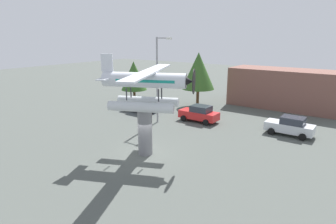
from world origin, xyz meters
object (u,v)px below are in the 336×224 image
Objects in this scene: display_pedestal at (145,132)px; car_far_silver at (290,126)px; car_mid_red at (199,113)px; tree_west at (134,76)px; storefront_building at (286,89)px; streetlight_primary at (158,75)px; car_near_blue at (140,105)px; tree_east at (198,71)px; floatplane_monument at (146,87)px.

display_pedestal is 13.74m from car_far_silver.
tree_west is (-12.76, 3.83, 2.62)m from car_mid_red.
streetlight_primary is at bearing -121.58° from storefront_building.
storefront_building is at bearing -137.26° from car_near_blue.
tree_east is (-9.23, -6.19, 2.20)m from storefront_building.
tree_west is at bearing -16.70° from car_mid_red.
car_far_silver is at bearing -7.29° from tree_west.
storefront_building is at bearing -115.64° from car_mid_red.
car_near_blue and car_mid_red have the same top height.
streetlight_primary is 17.42m from storefront_building.
tree_west is at bearing 110.70° from floatplane_monument.
storefront_building is at bearing -73.23° from car_far_silver.
display_pedestal is at bearing 133.14° from car_near_blue.
floatplane_monument is at bearing 24.31° from display_pedestal.
floatplane_monument is at bearing 96.35° from car_mid_red.
display_pedestal is 0.86× the size of car_far_silver.
floatplane_monument is 11.03m from car_mid_red.
car_mid_red is 0.60× the size of tree_east.
streetlight_primary reaches higher than display_pedestal.
car_mid_red is at bearing 72.04° from floatplane_monument.
storefront_building is at bearing 58.42° from streetlight_primary.
streetlight_primary reaches higher than storefront_building.
display_pedestal is 0.52× the size of tree_east.
car_near_blue is 7.89m from car_mid_red.
floatplane_monument is at bearing -73.60° from tree_east.
tree_east is (9.24, 1.88, 1.13)m from tree_west.
floatplane_monument is at bearing -44.99° from tree_west.
car_mid_red is at bearing 39.96° from streetlight_primary.
car_near_blue is at bearing 5.74° from car_far_silver.
car_near_blue is at bearing -137.26° from storefront_building.
display_pedestal is 10.19m from car_mid_red.
floatplane_monument reaches higher than tree_east.
streetlight_primary is 1.27× the size of tree_east.
tree_east is at bearing 91.42° from streetlight_primary.
floatplane_monument reaches higher than car_near_blue.
car_mid_red is at bearing -16.70° from tree_west.
floatplane_monument is 2.36× the size of car_mid_red.
tree_west reaches higher than car_near_blue.
tree_east reaches higher than car_mid_red.
streetlight_primary is 8.50m from tree_east.
display_pedestal is at bearing 54.41° from car_far_silver.
tree_east is (-3.52, 5.71, 3.75)m from car_mid_red.
car_mid_red is 0.48× the size of streetlight_primary.
display_pedestal is 3.49m from floatplane_monument.
car_far_silver is (16.84, 1.69, 0.00)m from car_near_blue.
car_near_blue is at bearing -42.40° from tree_west.
car_mid_red is at bearing -175.31° from car_near_blue.
floatplane_monument reaches higher than car_far_silver.
streetlight_primary is at bearing 17.28° from car_far_silver.
streetlight_primary is (4.55, -2.13, 4.17)m from car_near_blue.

